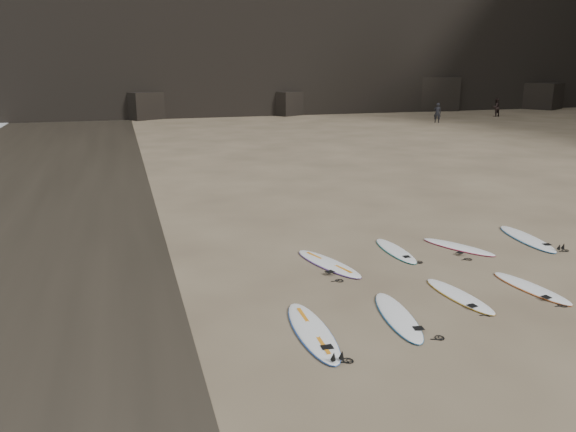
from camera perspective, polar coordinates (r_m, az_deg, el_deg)
The scene contains 11 objects.
ground at distance 14.18m, azimuth 19.79°, elevation -7.34°, with size 240.00×240.00×0.00m, color #897559.
surfboard_0 at distance 11.50m, azimuth 2.50°, elevation -11.58°, with size 0.66×2.76×0.10m, color white.
surfboard_1 at distance 12.33m, azimuth 11.10°, elevation -9.94°, with size 0.60×2.50×0.09m, color white.
surfboard_2 at distance 13.68m, azimuth 16.99°, elevation -7.73°, with size 0.54×2.26×0.08m, color white.
surfboard_3 at distance 14.73m, azimuth 23.46°, elevation -6.69°, with size 0.54×2.26×0.08m, color white.
surfboard_5 at distance 15.11m, azimuth 4.12°, elevation -4.81°, with size 0.62×2.59×0.09m, color white.
surfboard_6 at distance 16.37m, azimuth 10.87°, elevation -3.46°, with size 0.55×2.28×0.08m, color white.
surfboard_7 at distance 17.14m, azimuth 16.91°, elevation -3.00°, with size 0.54×2.27×0.08m, color white.
surfboard_8 at distance 18.63m, azimuth 23.09°, elevation -2.09°, with size 0.66×2.74×0.10m, color white.
person_a at distance 51.86m, azimuth 14.93°, elevation 10.09°, with size 0.63×0.41×1.73m, color black.
person_b at distance 59.51m, azimuth 20.36°, elevation 10.31°, with size 0.86×0.67×1.78m, color black.
Camera 1 is at (-8.07, -10.39, 5.28)m, focal length 35.00 mm.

